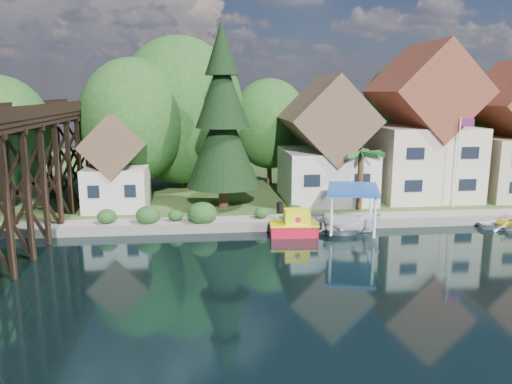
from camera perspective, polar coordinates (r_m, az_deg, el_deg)
ground at (r=29.21m, az=1.86°, el=-8.79°), size 140.00×140.00×0.00m
bank at (r=62.04m, az=-2.45°, el=2.32°), size 140.00×52.00×0.50m
seawall at (r=37.31m, az=6.28°, el=-3.83°), size 60.00×0.40×0.62m
promenade at (r=38.93m, az=8.76°, el=-2.91°), size 50.00×2.60×0.06m
trestle_bridge at (r=34.85m, az=-26.46°, el=2.41°), size 4.12×44.18×9.30m
house_left at (r=44.75m, az=8.01°, el=4.98°), size 7.64×8.64×11.02m
house_center at (r=48.07m, az=18.44°, el=6.48°), size 8.65×9.18×13.89m
shed at (r=42.71m, az=-15.68°, el=2.58°), size 5.09×5.40×7.85m
bg_trees at (r=48.71m, az=-0.37°, el=8.15°), size 49.90×13.30×10.57m
shrubs at (r=37.47m, az=-7.07°, el=-2.33°), size 15.76×2.47×1.70m
conifer at (r=40.96m, az=-3.84°, el=8.10°), size 6.09×6.09×15.00m
palm_tree at (r=41.38m, az=11.94°, el=4.10°), size 4.50×4.50×5.13m
flagpole at (r=44.43m, az=22.26°, el=4.16°), size 1.18×0.21×7.53m
tugboat at (r=35.63m, az=4.40°, el=-3.81°), size 3.53×2.07×2.49m
boat_white_a at (r=36.64m, az=8.82°, el=-4.02°), size 4.79×4.26×0.82m
boat_canopy at (r=36.76m, az=10.92°, el=-2.42°), size 4.78×5.90×3.31m
boat_yellow at (r=41.97m, az=26.58°, el=-2.87°), size 2.92×2.80×1.19m
boat_white_b at (r=41.77m, az=26.59°, el=-3.24°), size 4.12×3.30×0.76m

